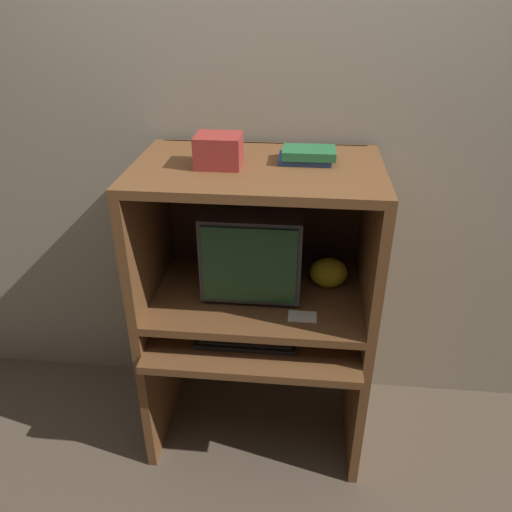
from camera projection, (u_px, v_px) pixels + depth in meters
The scene contains 12 objects.
ground_plane at pixel (251, 474), 2.32m from camera, with size 12.00×12.00×0.00m, color brown.
wall_back at pixel (265, 157), 2.28m from camera, with size 6.00×0.06×2.60m.
desk_base at pixel (256, 365), 2.34m from camera, with size 0.97×0.69×0.67m.
desk_monitor_shelf at pixel (257, 298), 2.21m from camera, with size 0.97×0.62×0.14m.
hutch_upper at pixel (258, 208), 2.04m from camera, with size 0.97×0.62×0.58m.
crt_monitor at pixel (254, 244), 2.16m from camera, with size 0.41×0.40×0.39m.
keyboard at pixel (246, 339), 2.11m from camera, with size 0.42×0.15×0.03m.
mouse at pixel (310, 340), 2.10m from camera, with size 0.07×0.05×0.03m.
snack_bag at pixel (329, 273), 2.21m from camera, with size 0.17×0.12×0.14m.
book_stack at pixel (307, 155), 1.94m from camera, with size 0.22×0.15×0.06m.
paper_card at pixel (302, 316), 2.03m from camera, with size 0.12×0.08×0.00m.
storage_box at pixel (219, 151), 1.88m from camera, with size 0.17×0.15×0.12m.
Camera 1 is at (0.18, -1.53, 2.01)m, focal length 35.00 mm.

